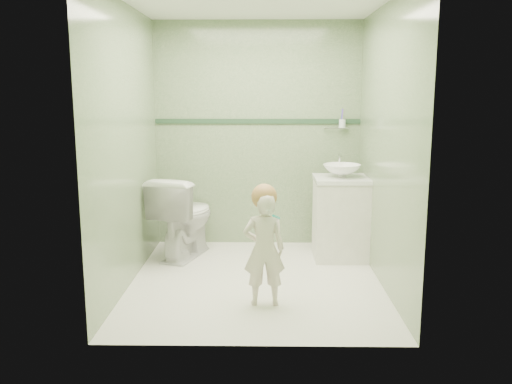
{
  "coord_description": "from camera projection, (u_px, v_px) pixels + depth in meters",
  "views": [
    {
      "loc": [
        0.07,
        -4.58,
        1.66
      ],
      "look_at": [
        0.0,
        0.15,
        0.78
      ],
      "focal_mm": 37.81,
      "sensor_mm": 36.0,
      "label": 1
    }
  ],
  "objects": [
    {
      "name": "teal_toothbrush",
      "position": [
        275.0,
        216.0,
        4.03
      ],
      "size": [
        0.11,
        0.14,
        0.08
      ],
      "color": "#0D9893",
      "rests_on": "toddler"
    },
    {
      "name": "ground",
      "position": [
        256.0,
        281.0,
        4.8
      ],
      "size": [
        2.5,
        2.5,
        0.0
      ],
      "primitive_type": "plane",
      "color": "white",
      "rests_on": "ground"
    },
    {
      "name": "faucet",
      "position": [
        339.0,
        160.0,
        5.48
      ],
      "size": [
        0.03,
        0.13,
        0.18
      ],
      "color": "silver",
      "rests_on": "counter"
    },
    {
      "name": "hair_cap",
      "position": [
        264.0,
        197.0,
        4.15
      ],
      "size": [
        0.2,
        0.2,
        0.2
      ],
      "primitive_type": "sphere",
      "color": "#AC7943",
      "rests_on": "toddler"
    },
    {
      "name": "toilet",
      "position": [
        184.0,
        216.0,
        5.46
      ],
      "size": [
        0.69,
        0.92,
        0.83
      ],
      "primitive_type": "imported",
      "rotation": [
        0.0,
        0.0,
        2.84
      ],
      "color": "white",
      "rests_on": "ground"
    },
    {
      "name": "basin",
      "position": [
        342.0,
        171.0,
        5.31
      ],
      "size": [
        0.37,
        0.37,
        0.13
      ],
      "primitive_type": "imported",
      "color": "white",
      "rests_on": "counter"
    },
    {
      "name": "toddler",
      "position": [
        264.0,
        249.0,
        4.2
      ],
      "size": [
        0.34,
        0.24,
        0.9
      ],
      "primitive_type": "imported",
      "rotation": [
        0.0,
        0.0,
        3.22
      ],
      "color": "beige",
      "rests_on": "ground"
    },
    {
      "name": "counter",
      "position": [
        342.0,
        179.0,
        5.33
      ],
      "size": [
        0.54,
        0.52,
        0.04
      ],
      "primitive_type": "cube",
      "color": "white",
      "rests_on": "vanity"
    },
    {
      "name": "vanity",
      "position": [
        340.0,
        219.0,
        5.41
      ],
      "size": [
        0.52,
        0.5,
        0.8
      ],
      "primitive_type": "cube",
      "color": "silver",
      "rests_on": "ground"
    },
    {
      "name": "cup_holder",
      "position": [
        342.0,
        124.0,
        5.71
      ],
      "size": [
        0.26,
        0.07,
        0.21
      ],
      "color": "silver",
      "rests_on": "room_shell"
    },
    {
      "name": "trim_stripe",
      "position": [
        258.0,
        121.0,
        5.77
      ],
      "size": [
        2.2,
        0.02,
        0.05
      ],
      "primitive_type": "cube",
      "color": "#27452D",
      "rests_on": "room_shell"
    },
    {
      "name": "room_shell",
      "position": [
        256.0,
        147.0,
        4.58
      ],
      "size": [
        2.5,
        2.54,
        2.4
      ],
      "color": "gray",
      "rests_on": "ground"
    }
  ]
}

